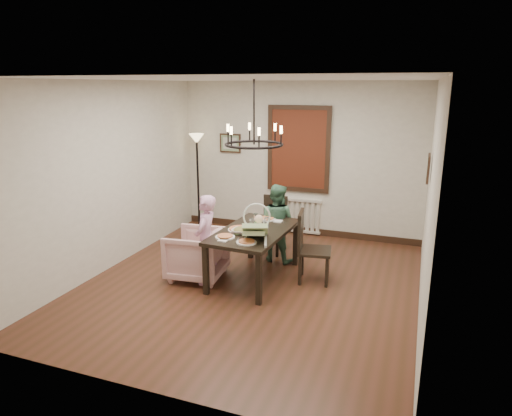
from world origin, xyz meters
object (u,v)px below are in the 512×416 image
Objects in this scene: armchair at (197,254)px; drinking_glass at (251,223)px; elderly_woman at (206,247)px; floor_lamp at (198,183)px; chair_far at (271,225)px; baby_bouncer at (255,228)px; dining_table at (254,236)px; seated_man at (276,229)px; chair_right at (315,247)px.

armchair is 0.92m from drinking_glass.
floor_lamp is at bearing -156.45° from elderly_woman.
chair_far reaches higher than armchair.
floor_lamp is (-1.29, 2.29, 0.37)m from elderly_woman.
baby_bouncer is (0.97, -0.16, 0.55)m from armchair.
dining_table is 0.81m from seated_man.
elderly_woman reaches higher than dining_table.
elderly_woman is at bearing -105.52° from chair_far.
elderly_woman is at bearing -145.44° from dining_table.
chair_far is at bearing 156.17° from elderly_woman.
seated_man is at bearing 87.56° from dining_table.
chair_far is (-0.11, 1.11, -0.18)m from dining_table.
baby_bouncer reaches higher than chair_right.
elderly_woman is 7.39× the size of drinking_glass.
armchair is at bearing 56.63° from seated_man.
armchair is 0.75× the size of elderly_woman.
armchair is at bearing -114.28° from chair_far.
armchair is (-0.80, -0.25, -0.30)m from dining_table.
drinking_glass is at bearing 90.03° from chair_right.
elderly_woman reaches higher than chair_far.
seated_man is 7.21× the size of drinking_glass.
armchair is 0.76× the size of seated_man.
drinking_glass is (-0.07, 0.07, 0.16)m from dining_table.
elderly_woman is 0.73m from drinking_glass.
floor_lamp is at bearing 137.41° from dining_table.
floor_lamp is at bearing -23.56° from seated_man.
baby_bouncer is at bearing 101.08° from seated_man.
elderly_woman is 0.85m from baby_bouncer.
elderly_woman is at bearing 56.98° from armchair.
baby_bouncer is 3.66× the size of drinking_glass.
seated_man reaches higher than armchair.
elderly_woman reaches higher than armchair.
seated_man reaches higher than chair_far.
chair_right is at bearing 24.83° from baby_bouncer.
drinking_glass is (0.73, 0.32, 0.45)m from armchair.
chair_right reaches higher than chair_far.
chair_far is 6.60× the size of drinking_glass.
armchair is at bearing -122.65° from elderly_woman.
baby_bouncer is at bearing 79.84° from elderly_woman.
drinking_glass is at bearing 107.25° from armchair.
chair_right is at bearing 99.69° from armchair.
baby_bouncer is (0.09, -1.21, 0.39)m from seated_man.
floor_lamp reaches higher than baby_bouncer.
chair_far is 1.20× the size of armchair.
floor_lamp reaches higher than elderly_woman.
drinking_glass is at bearing 85.43° from seated_man.
armchair is 0.29m from elderly_woman.
seated_man is (0.19, -0.32, 0.04)m from chair_far.
floor_lamp is (-1.95, 1.14, 0.38)m from seated_man.
dining_table is at bearing 93.97° from baby_bouncer.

